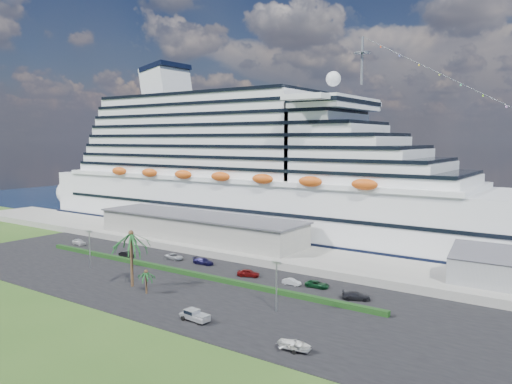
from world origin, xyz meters
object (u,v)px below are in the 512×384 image
Objects in this scene: parked_car_3 at (203,261)px; boat_trailer at (295,344)px; cruise_ship at (260,177)px; pickup_truck at (195,315)px.

parked_car_3 is 0.92× the size of boat_trailer.
cruise_ship is 37.02× the size of pickup_truck.
parked_car_3 is 0.97× the size of pickup_truck.
pickup_truck is (21.94, -27.39, 0.25)m from parked_car_3.
cruise_ship reaches higher than parked_car_3.
cruise_ship is at bearing 127.45° from boat_trailer.
boat_trailer is (51.81, -67.63, -15.57)m from cruise_ship.
boat_trailer is at bearing -52.55° from cruise_ship.
cruise_ship reaches higher than boat_trailer.
pickup_truck is at bearing -144.43° from parked_car_3.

